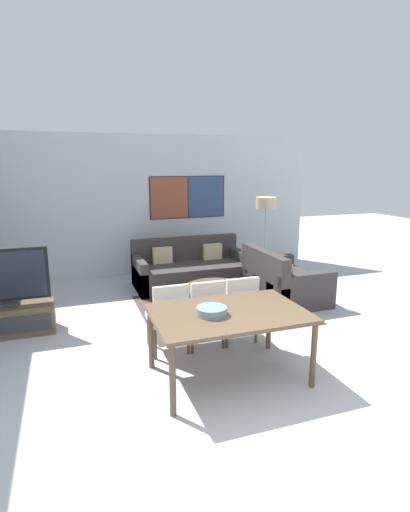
{
  "coord_description": "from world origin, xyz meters",
  "views": [
    {
      "loc": [
        -1.5,
        -2.76,
        2.23
      ],
      "look_at": [
        0.33,
        2.45,
        0.95
      ],
      "focal_mm": 28.0,
      "sensor_mm": 36.0,
      "label": 1
    }
  ],
  "objects": [
    {
      "name": "tv_console",
      "position": [
        -2.35,
        2.79,
        0.2
      ],
      "size": [
        1.24,
        0.43,
        0.4
      ],
      "color": "brown",
      "rests_on": "ground_plane"
    },
    {
      "name": "fruit_bowl",
      "position": [
        -0.18,
        0.8,
        0.78
      ],
      "size": [
        0.31,
        0.31,
        0.08
      ],
      "color": "slate",
      "rests_on": "dining_table"
    },
    {
      "name": "wall_back",
      "position": [
        0.03,
        5.28,
        1.41
      ],
      "size": [
        7.33,
        0.09,
        2.8
      ],
      "color": "silver",
      "rests_on": "ground_plane"
    },
    {
      "name": "dining_chair_left",
      "position": [
        -0.43,
        1.58,
        0.49
      ],
      "size": [
        0.46,
        0.46,
        0.88
      ],
      "color": "beige",
      "rests_on": "ground_plane"
    },
    {
      "name": "ground_plane",
      "position": [
        0.0,
        0.0,
        0.0
      ],
      "size": [
        24.0,
        24.0,
        0.0
      ],
      "primitive_type": "plane",
      "color": "#B2B2B7"
    },
    {
      "name": "sofa_main",
      "position": [
        0.64,
        4.17,
        0.27
      ],
      "size": [
        2.08,
        0.99,
        0.86
      ],
      "color": "#383333",
      "rests_on": "ground_plane"
    },
    {
      "name": "dining_chair_right",
      "position": [
        0.47,
        1.59,
        0.49
      ],
      "size": [
        0.46,
        0.46,
        0.88
      ],
      "color": "beige",
      "rests_on": "ground_plane"
    },
    {
      "name": "sofa_side",
      "position": [
        1.82,
        2.85,
        0.28
      ],
      "size": [
        0.99,
        1.4,
        0.86
      ],
      "rotation": [
        0.0,
        0.0,
        1.57
      ],
      "color": "#383333",
      "rests_on": "ground_plane"
    },
    {
      "name": "television",
      "position": [
        -2.35,
        2.79,
        0.78
      ],
      "size": [
        1.18,
        0.2,
        0.76
      ],
      "color": "#2D2D33",
      "rests_on": "tv_console"
    },
    {
      "name": "dining_table",
      "position": [
        0.02,
        0.82,
        0.67
      ],
      "size": [
        1.58,
        1.05,
        0.74
      ],
      "color": "brown",
      "rests_on": "ground_plane"
    },
    {
      "name": "area_rug",
      "position": [
        0.64,
        2.78,
        0.0
      ],
      "size": [
        2.33,
        2.07,
        0.01
      ],
      "color": "#473D38",
      "rests_on": "ground_plane"
    },
    {
      "name": "coffee_table",
      "position": [
        0.64,
        2.78,
        0.28
      ],
      "size": [
        1.01,
        1.01,
        0.36
      ],
      "color": "brown",
      "rests_on": "ground_plane"
    },
    {
      "name": "floor_lamp",
      "position": [
        2.11,
        4.01,
        1.4
      ],
      "size": [
        0.39,
        0.39,
        1.61
      ],
      "color": "#2D2D33",
      "rests_on": "ground_plane"
    },
    {
      "name": "dining_chair_centre",
      "position": [
        0.02,
        1.58,
        0.49
      ],
      "size": [
        0.46,
        0.46,
        0.88
      ],
      "color": "beige",
      "rests_on": "ground_plane"
    }
  ]
}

